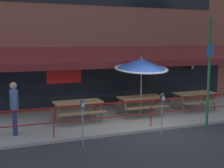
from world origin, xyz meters
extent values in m
plane|color=#2D2D30|center=(0.00, 0.00, 0.00)|extent=(120.00, 120.00, 0.00)
cube|color=#9E998E|center=(0.00, 2.00, 0.05)|extent=(15.00, 4.00, 0.10)
cube|color=brown|center=(0.00, 4.25, 3.71)|extent=(15.00, 0.50, 7.43)
cube|color=black|center=(0.00, 3.99, 1.35)|extent=(12.00, 0.02, 2.30)
cube|color=red|center=(-2.25, 3.97, 1.65)|extent=(1.50, 0.02, 0.70)
cube|color=maroon|center=(0.00, 3.45, 2.50)|extent=(13.80, 0.92, 0.70)
cube|color=maroon|center=(0.00, 2.94, 2.10)|extent=(13.80, 0.08, 0.28)
cube|color=black|center=(4.12, 3.86, 2.03)|extent=(0.04, 0.28, 0.04)
cube|color=black|center=(4.12, 3.72, 1.85)|extent=(0.18, 0.18, 0.28)
cube|color=beige|center=(4.12, 3.72, 1.85)|extent=(0.13, 0.19, 0.20)
cylinder|color=maroon|center=(-3.45, 0.30, 0.57)|extent=(0.04, 0.04, 0.95)
cylinder|color=maroon|center=(0.00, 0.30, 0.57)|extent=(0.04, 0.04, 0.95)
cube|color=maroon|center=(0.00, 0.30, 1.05)|extent=(13.80, 0.04, 0.04)
cube|color=maroon|center=(0.00, 0.30, 0.57)|extent=(13.80, 0.03, 0.03)
cube|color=#997047|center=(-2.21, 1.93, 0.84)|extent=(1.80, 0.80, 0.05)
cube|color=#997047|center=(-2.21, 1.35, 0.54)|extent=(1.80, 0.26, 0.04)
cube|color=#997047|center=(-2.21, 2.51, 0.54)|extent=(1.80, 0.26, 0.04)
cylinder|color=brown|center=(-1.41, 1.61, 0.47)|extent=(0.07, 0.30, 0.73)
cylinder|color=brown|center=(-1.41, 2.24, 0.47)|extent=(0.07, 0.30, 0.73)
cylinder|color=brown|center=(-3.01, 1.61, 0.47)|extent=(0.07, 0.30, 0.73)
cylinder|color=brown|center=(-3.01, 2.24, 0.47)|extent=(0.07, 0.30, 0.73)
cube|color=#997047|center=(0.43, 1.97, 0.84)|extent=(1.80, 0.80, 0.05)
cube|color=#997047|center=(0.43, 1.39, 0.54)|extent=(1.80, 0.26, 0.04)
cube|color=#997047|center=(0.43, 2.55, 0.54)|extent=(1.80, 0.26, 0.04)
cylinder|color=brown|center=(1.23, 1.65, 0.47)|extent=(0.07, 0.30, 0.73)
cylinder|color=brown|center=(1.23, 2.29, 0.47)|extent=(0.07, 0.30, 0.73)
cylinder|color=brown|center=(-0.37, 1.65, 0.47)|extent=(0.07, 0.30, 0.73)
cylinder|color=brown|center=(-0.37, 2.29, 0.47)|extent=(0.07, 0.30, 0.73)
cube|color=#997047|center=(3.06, 1.99, 0.84)|extent=(1.80, 0.80, 0.05)
cube|color=#997047|center=(3.06, 1.41, 0.54)|extent=(1.80, 0.26, 0.04)
cube|color=#997047|center=(3.06, 2.57, 0.54)|extent=(1.80, 0.26, 0.04)
cylinder|color=brown|center=(3.86, 1.67, 0.47)|extent=(0.07, 0.30, 0.73)
cylinder|color=brown|center=(3.86, 2.31, 0.47)|extent=(0.07, 0.30, 0.73)
cylinder|color=brown|center=(2.26, 1.67, 0.47)|extent=(0.07, 0.30, 0.73)
cylinder|color=brown|center=(2.26, 2.31, 0.47)|extent=(0.07, 0.30, 0.73)
cylinder|color=#B7B2A8|center=(0.43, 1.93, 1.25)|extent=(0.04, 0.04, 2.30)
cone|color=#2D56B7|center=(0.43, 1.93, 2.20)|extent=(2.10, 2.13, 0.60)
cylinder|color=white|center=(0.43, 1.93, 2.01)|extent=(2.14, 2.14, 0.24)
sphere|color=#B7B2A8|center=(0.43, 1.93, 2.44)|extent=(0.07, 0.07, 0.07)
cylinder|color=navy|center=(-4.55, 1.15, 0.53)|extent=(0.15, 0.15, 0.86)
cylinder|color=navy|center=(-4.56, 0.95, 0.53)|extent=(0.15, 0.15, 0.86)
cube|color=#4C709E|center=(-4.55, 1.05, 1.26)|extent=(0.25, 0.41, 0.60)
cylinder|color=#4C709E|center=(-4.55, 1.31, 1.23)|extent=(0.10, 0.10, 0.54)
cylinder|color=#4C709E|center=(-4.56, 0.79, 1.23)|extent=(0.10, 0.10, 0.54)
sphere|color=tan|center=(-4.55, 1.05, 1.70)|extent=(0.22, 0.22, 0.22)
cylinder|color=gray|center=(-2.75, -0.51, 0.57)|extent=(0.04, 0.04, 1.15)
cylinder|color=#4C4C51|center=(-2.75, -0.51, 1.25)|extent=(0.15, 0.15, 0.20)
sphere|color=#4C4C51|center=(-2.75, -0.51, 1.35)|extent=(0.14, 0.14, 0.14)
cube|color=silver|center=(-2.75, -0.59, 1.26)|extent=(0.08, 0.01, 0.13)
cylinder|color=gray|center=(-0.04, -0.51, 0.57)|extent=(0.04, 0.04, 1.15)
cylinder|color=#2D2D33|center=(-0.04, -0.51, 1.25)|extent=(0.15, 0.15, 0.20)
sphere|color=#2D2D33|center=(-0.04, -0.51, 1.35)|extent=(0.14, 0.14, 0.14)
cube|color=silver|center=(-0.04, -0.59, 1.26)|extent=(0.08, 0.01, 0.13)
cylinder|color=#1E6033|center=(1.83, -0.45, 1.95)|extent=(0.09, 0.09, 3.89)
cube|color=blue|center=(1.83, -0.47, 2.80)|extent=(0.28, 0.02, 0.40)
camera|label=1|loc=(-5.25, -9.18, 3.11)|focal=50.00mm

